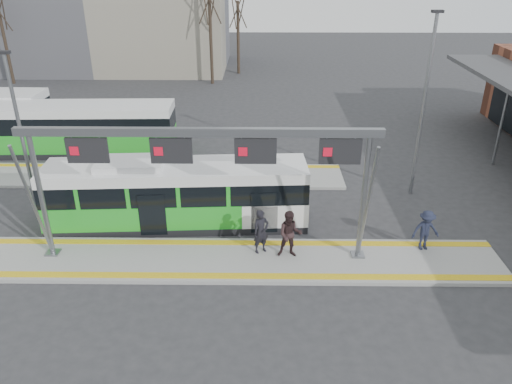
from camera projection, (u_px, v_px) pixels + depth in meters
ground at (217, 262)px, 19.40m from camera, size 120.00×120.00×0.00m
platform_main at (217, 260)px, 19.37m from camera, size 22.00×3.00×0.15m
platform_second at (155, 176)px, 26.61m from camera, size 20.00×3.00×0.15m
tactile_main at (217, 258)px, 19.33m from camera, size 22.00×2.65×0.02m
tactile_second at (158, 166)px, 27.60m from camera, size 20.00×0.35×0.02m
gantry at (204, 157)px, 17.75m from camera, size 13.00×1.68×5.20m
hero_bus at (176, 195)px, 21.50m from camera, size 11.24×2.99×3.06m
bg_bus_green at (74, 129)px, 29.26m from camera, size 11.79×2.83×2.93m
passenger_a at (261, 232)px, 19.40m from camera, size 0.79×0.71×1.81m
passenger_b at (290, 234)px, 19.10m from camera, size 0.94×0.74×1.93m
passenger_c at (426, 230)px, 19.60m from camera, size 1.17×0.76×1.70m
tree_left at (209, 2)px, 42.23m from camera, size 1.40×1.40×9.16m
tree_mid at (238, 11)px, 46.46m from camera, size 1.40×1.40×7.59m
lamp_west at (21, 133)px, 21.24m from camera, size 0.50×0.25×7.33m
lamp_east at (424, 104)px, 22.89m from camera, size 0.50×0.25×8.64m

